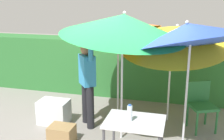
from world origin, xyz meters
The scene contains 12 objects.
ground_plane centered at (0.00, 0.00, 0.00)m, with size 24.00×24.00×0.00m, color gray.
hedge_row centered at (0.00, 2.03, 0.69)m, with size 8.00×0.70×1.39m, color #2D7033.
umbrella_rainbow centered at (0.30, -0.12, 1.96)m, with size 2.06×2.04×2.30m.
umbrella_orange centered at (1.07, 0.78, 1.70)m, with size 2.08×2.08×2.16m.
umbrella_yellow centered at (1.30, -0.17, 1.87)m, with size 1.98×1.90×2.41m.
umbrella_navy centered at (0.01, 0.64, 1.83)m, with size 1.71×1.66×2.28m.
person_vendor centered at (-0.44, 0.18, 0.93)m, with size 0.41×0.49×1.88m.
chair_plastic centered at (1.62, 0.59, 0.51)m, with size 0.58×0.58×0.89m.
cooler_box centered at (-1.12, 0.09, 0.23)m, with size 0.57×0.40×0.46m, color silver.
crate_cardboard centered at (-0.66, -0.54, 0.15)m, with size 0.42×0.32×0.29m, color #9E7A4C.
folding_table centered at (0.67, -1.03, 0.69)m, with size 0.80×0.60×0.79m.
bottle_water centered at (0.61, -1.06, 0.90)m, with size 0.07×0.07×0.24m.
Camera 1 is at (1.23, -4.31, 2.40)m, focal length 43.23 mm.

